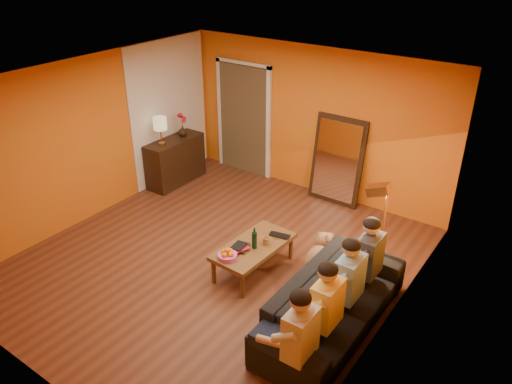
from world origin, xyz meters
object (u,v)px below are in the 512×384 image
Objects in this scene: floor_lamp at (382,237)px; dog at (320,259)px; person_mid_right at (349,285)px; person_mid_left at (326,311)px; table_lamp at (161,131)px; coffee_table at (254,257)px; sofa at (333,303)px; vase at (183,131)px; sideboard at (175,161)px; wine_bottle at (254,238)px; person_far_left at (300,341)px; tumbler at (266,240)px; laptop at (279,237)px; person_far_right at (369,262)px; mirror_frame at (338,160)px.

dog is (-0.65, -0.42, -0.36)m from floor_lamp.
person_mid_left is at bearing -90.00° from person_mid_right.
table_lamp is 3.17m from coffee_table.
sofa is 12.58× the size of vase.
person_mid_left is at bearing -27.28° from sideboard.
coffee_table is 3.94× the size of wine_bottle.
sideboard is 1.66× the size of dog.
table_lamp is 0.72× the size of dog.
person_far_left and person_mid_right have the same top height.
tumbler is at bearing 69.49° from sofa.
person_far_left is 4.11× the size of laptop.
person_far_right reaches higher than coffee_table.
dog reaches higher than sofa.
sofa is at bearing -41.30° from laptop.
person_far_left and person_far_right have the same top height.
mirror_frame is at bearing 125.27° from person_far_right.
dog is 1.34m from person_mid_left.
person_mid_left and person_far_right have the same top height.
mirror_frame is at bearing 21.16° from sideboard.
person_mid_left is 0.55m from person_mid_right.
person_mid_left is at bearing -163.89° from sofa.
sofa is at bearing -99.49° from floor_lamp.
person_mid_left reaches higher than laptop.
table_lamp is 0.42× the size of person_mid_left.
person_far_right reaches higher than wine_bottle.
laptop is at bearing 59.96° from sofa.
floor_lamp reaches higher than person_far_left.
person_far_right is (0.03, -0.45, -0.11)m from floor_lamp.
coffee_table is 4.11× the size of laptop.
dog is 1.82m from person_far_left.
person_far_left reaches higher than sideboard.
mirror_frame is at bearing 26.69° from sofa.
table_lamp is 0.42× the size of coffee_table.
person_far_left is at bearing -32.69° from sideboard.
person_mid_right reaches higher than dog.
floor_lamp is 7.83× the size of vase.
wine_bottle is (-1.47, -0.78, -0.14)m from floor_lamp.
person_far_right is 1.53m from wine_bottle.
person_far_left is 10.93× the size of tumbler.
tumbler is at bearing -24.14° from sideboard.
dog is 6.38× the size of tumbler.
mirror_frame reaches higher than tumbler.
sideboard is at bearing 158.70° from person_mid_right.
person_mid_right is (4.37, -1.70, 0.18)m from sideboard.
person_mid_left is 5.05m from vase.
table_lamp is at bearing 162.19° from person_mid_right.
laptop is (3.00, -1.09, 0.01)m from sideboard.
laptop is (0.13, 0.40, -0.14)m from wine_bottle.
table_lamp is at bearing -90.00° from vase.
person_far_right reaches higher than dog.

